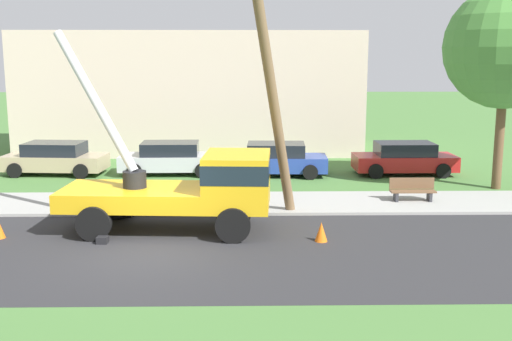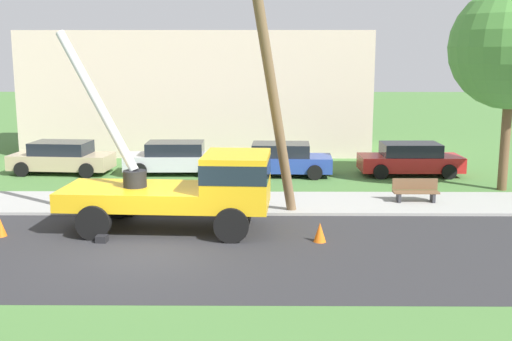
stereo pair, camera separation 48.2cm
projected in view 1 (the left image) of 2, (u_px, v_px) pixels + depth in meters
The scene contains 13 objects.
ground_plane at pixel (187, 170), 28.64m from camera, with size 120.00×120.00×0.00m, color #477538.
road_asphalt at pixel (147, 252), 16.85m from camera, with size 80.00×7.47×0.01m, color #2B2B2D.
sidewalk_strip at pixel (170, 203), 22.10m from camera, with size 80.00×3.24×0.10m, color #9E9E99.
utility_truck at pixel (194, 184), 18.67m from camera, with size 6.75×3.21×5.98m.
leaning_utility_pole at pixel (270, 80), 19.17m from camera, with size 2.06×2.89×8.71m.
traffic_cone_ahead at pixel (321, 232), 17.73m from camera, with size 0.36×0.36×0.56m, color orange.
parked_sedan_tan at pixel (55, 158), 27.58m from camera, with size 4.54×2.26×1.42m.
parked_sedan_silver at pixel (170, 158), 27.60m from camera, with size 4.43×2.07×1.42m.
parked_sedan_blue at pixel (276, 159), 27.31m from camera, with size 4.47×2.14×1.42m.
parked_sedan_red at pixel (404, 159), 27.53m from camera, with size 4.42×2.05×1.42m.
park_bench at pixel (412, 191), 22.24m from camera, with size 1.60×0.45×0.90m.
roadside_tree_near at pixel (506, 48), 23.76m from camera, with size 4.68×4.68×7.83m.
lowrise_building_backdrop at pixel (192, 92), 34.19m from camera, with size 18.00×6.00×6.40m, color beige.
Camera 1 is at (2.66, -16.21, 5.25)m, focal length 43.92 mm.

